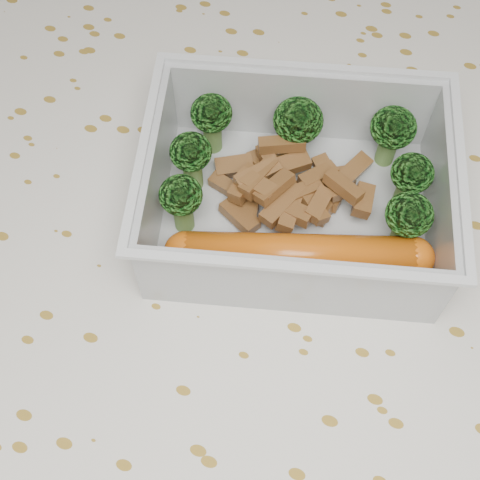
% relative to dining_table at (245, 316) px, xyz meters
% --- Properties ---
extents(ground_plane, '(4.00, 4.00, 0.00)m').
position_rel_dining_table_xyz_m(ground_plane, '(0.00, 0.00, -0.67)').
color(ground_plane, olive).
rests_on(ground_plane, ground).
extents(dining_table, '(1.40, 0.90, 0.75)m').
position_rel_dining_table_xyz_m(dining_table, '(0.00, 0.00, 0.00)').
color(dining_table, brown).
rests_on(dining_table, ground).
extents(tablecloth, '(1.46, 0.96, 0.19)m').
position_rel_dining_table_xyz_m(tablecloth, '(0.00, 0.00, 0.05)').
color(tablecloth, silver).
rests_on(tablecloth, dining_table).
extents(lunch_container, '(0.22, 0.19, 0.07)m').
position_rel_dining_table_xyz_m(lunch_container, '(0.02, 0.04, 0.11)').
color(lunch_container, silver).
rests_on(lunch_container, tablecloth).
extents(broccoli_florets, '(0.17, 0.13, 0.05)m').
position_rel_dining_table_xyz_m(broccoli_florets, '(0.02, 0.07, 0.13)').
color(broccoli_florets, '#608C3F').
rests_on(broccoli_florets, lunch_container).
extents(meat_pile, '(0.11, 0.08, 0.03)m').
position_rel_dining_table_xyz_m(meat_pile, '(0.01, 0.05, 0.11)').
color(meat_pile, brown).
rests_on(meat_pile, lunch_container).
extents(sausage, '(0.16, 0.07, 0.03)m').
position_rel_dining_table_xyz_m(sausage, '(0.03, 0.00, 0.11)').
color(sausage, '#CA580E').
rests_on(sausage, lunch_container).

